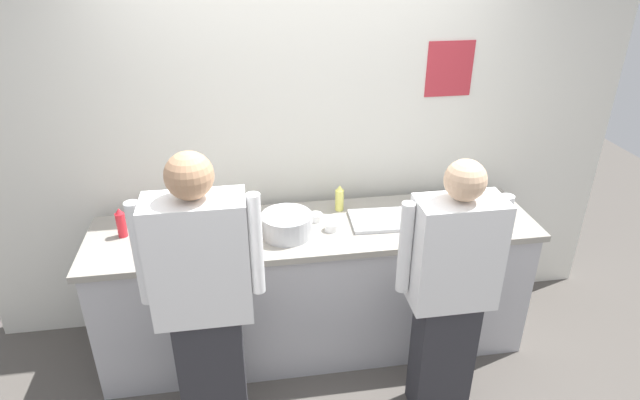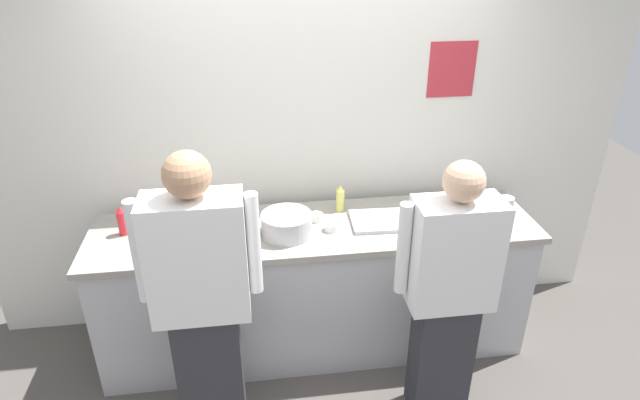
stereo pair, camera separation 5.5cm
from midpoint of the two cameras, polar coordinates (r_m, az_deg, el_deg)
name	(u,v)px [view 2 (the right image)]	position (r m, az deg, el deg)	size (l,w,h in m)	color
ground_plane	(323,380)	(3.61, 0.80, -18.56)	(9.00, 9.00, 0.00)	#514C47
wall_back	(306,143)	(3.58, -1.04, 6.12)	(4.33, 0.11, 2.60)	silver
prep_counter	(316,287)	(3.57, -0.02, -9.23)	(2.76, 0.68, 0.93)	#B2B2B7
chef_near_left	(202,299)	(2.81, -11.85, -10.28)	(0.62, 0.24, 1.71)	#2D2D33
chef_center	(449,291)	(2.99, 14.07, -9.37)	(0.59, 0.24, 1.60)	#2D2D33
plate_stack_front	(441,208)	(3.52, 13.21, -0.87)	(0.19, 0.19, 0.10)	white
plate_stack_rear	(242,229)	(3.23, -7.83, -3.02)	(0.19, 0.19, 0.10)	white
mixing_bowl_steel	(287,224)	(3.21, -3.07, -2.60)	(0.31, 0.31, 0.14)	#B7BABF
sheet_tray	(384,221)	(3.39, 7.25, -2.19)	(0.41, 0.29, 0.02)	#B7BABF
squeeze_bottle_primary	(122,221)	(3.40, -19.84, -2.12)	(0.06, 0.06, 0.19)	red
squeeze_bottle_secondary	(227,236)	(3.07, -9.33, -3.75)	(0.05, 0.05, 0.21)	orange
squeeze_bottle_spare	(340,198)	(3.47, 2.62, 0.16)	(0.06, 0.06, 0.18)	#E5E066
ramekin_red_sauce	(331,227)	(3.27, 1.70, -2.85)	(0.08, 0.08, 0.05)	white
ramekin_green_sauce	(493,223)	(3.48, 18.37, -2.34)	(0.09, 0.09, 0.05)	white
ramekin_yellow_sauce	(499,213)	(3.61, 18.88, -1.34)	(0.11, 0.11, 0.04)	white
ramekin_orange_sauce	(316,217)	(3.38, 0.05, -1.80)	(0.08, 0.08, 0.05)	white
deli_cup	(195,219)	(3.40, -12.72, -1.98)	(0.09, 0.09, 0.08)	white
chefs_knife	(184,243)	(3.24, -13.72, -4.42)	(0.28, 0.03, 0.02)	#B7BABF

